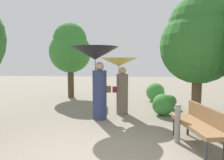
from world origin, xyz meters
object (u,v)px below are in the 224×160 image
at_px(person_left, 96,64).
at_px(path_marker_post, 177,123).
at_px(park_bench, 200,123).
at_px(tree_near_right, 199,40).
at_px(person_right, 120,73).
at_px(tree_near_left, 70,48).

bearing_deg(person_left, path_marker_post, -132.09).
height_order(park_bench, tree_near_right, tree_near_right).
xyz_separation_m(park_bench, tree_near_right, (0.68, 2.37, 1.93)).
relative_size(person_left, tree_near_right, 0.58).
bearing_deg(path_marker_post, tree_near_right, 63.64).
relative_size(person_right, tree_near_left, 0.52).
distance_m(tree_near_left, path_marker_post, 6.75).
height_order(person_right, park_bench, person_right).
distance_m(person_right, park_bench, 3.13).
relative_size(person_left, tree_near_left, 0.61).
distance_m(person_left, park_bench, 3.25).
height_order(person_left, person_right, person_left).
height_order(tree_near_right, path_marker_post, tree_near_right).
xyz_separation_m(person_left, park_bench, (2.45, -1.80, -1.16)).
distance_m(park_bench, tree_near_left, 7.11).
bearing_deg(park_bench, path_marker_post, -127.31).
height_order(person_right, tree_near_right, tree_near_right).
distance_m(tree_near_left, tree_near_right, 5.82).
bearing_deg(person_left, tree_near_left, 24.33).
bearing_deg(tree_near_left, park_bench, -50.58).
bearing_deg(park_bench, person_left, -136.86).
bearing_deg(person_right, park_bench, -148.04).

